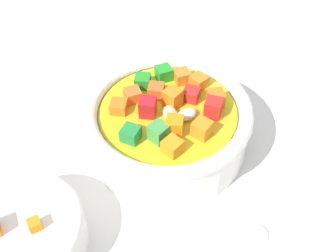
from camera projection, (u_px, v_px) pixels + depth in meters
ground_plane at (168, 149)px, 46.17cm from camera, size 140.00×140.00×2.00cm
soup_bowl_main at (168, 123)px, 42.93cm from camera, size 18.34×18.34×7.41cm
spoon at (209, 250)px, 36.03cm from camera, size 18.69×4.36×0.86cm
side_bowl_small at (21, 235)px, 35.05cm from camera, size 11.80×11.80×5.20cm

